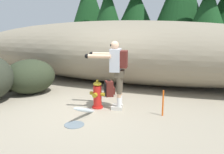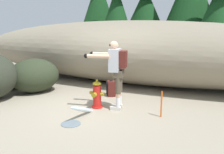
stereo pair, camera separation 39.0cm
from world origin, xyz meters
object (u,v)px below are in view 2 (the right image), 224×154
object	(u,v)px
fire_hydrant	(97,95)
boulder_small	(10,83)
utility_worker	(115,67)
spare_backpack	(111,89)
survey_stake	(161,104)
boulder_large	(34,75)

from	to	relation	value
fire_hydrant	boulder_small	world-z (taller)	fire_hydrant
utility_worker	spare_backpack	xyz separation A→B (m)	(-0.58, 1.00, -0.84)
fire_hydrant	boulder_small	size ratio (longest dim) A/B	1.05
spare_backpack	survey_stake	distance (m)	2.03
spare_backpack	boulder_large	bearing A→B (deg)	162.09
survey_stake	boulder_large	bearing A→B (deg)	173.77
boulder_small	fire_hydrant	bearing A→B (deg)	-7.68
boulder_large	boulder_small	size ratio (longest dim) A/B	2.21
fire_hydrant	boulder_large	world-z (taller)	boulder_large
spare_backpack	survey_stake	xyz separation A→B (m)	(1.74, -1.06, 0.08)
utility_worker	boulder_large	xyz separation A→B (m)	(-2.89, 0.38, -0.54)
utility_worker	boulder_small	world-z (taller)	utility_worker
fire_hydrant	boulder_small	bearing A→B (deg)	172.32
fire_hydrant	utility_worker	bearing A→B (deg)	12.26
fire_hydrant	survey_stake	bearing A→B (deg)	1.41
boulder_large	fire_hydrant	bearing A→B (deg)	-11.19
fire_hydrant	utility_worker	world-z (taller)	utility_worker
fire_hydrant	boulder_large	bearing A→B (deg)	168.81
utility_worker	survey_stake	size ratio (longest dim) A/B	2.78
fire_hydrant	boulder_large	size ratio (longest dim) A/B	0.48
boulder_small	spare_backpack	bearing A→B (deg)	10.83
boulder_large	utility_worker	bearing A→B (deg)	-7.53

